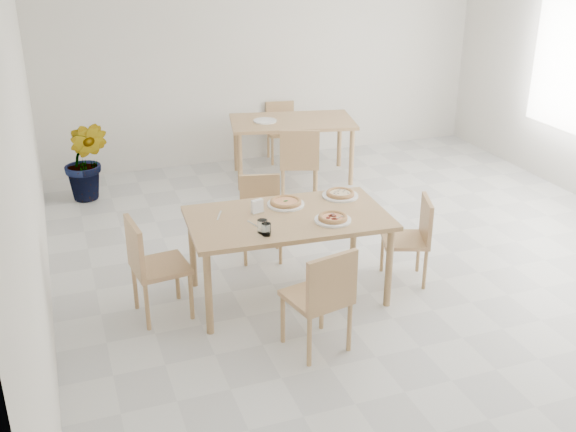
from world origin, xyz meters
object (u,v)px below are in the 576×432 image
object	(u,v)px
chair_south	(323,294)
chair_west	(150,262)
potted_plant	(86,161)
second_table	(292,127)
tumbler_b	(262,226)
pizza_margherita	(286,202)
plate_pepperoni	(333,220)
chair_back_n	(281,127)
plate_empty	(265,121)
plate_mushroom	(340,196)
chair_east	(414,234)
tumbler_a	(266,229)
pizza_pepperoni	(333,217)
main_table	(288,224)
plate_margherita	(286,204)
pizza_mushroom	(340,193)
chair_back_s	(299,159)
chair_north	(261,211)
napkin_holder	(257,207)

from	to	relation	value
chair_south	chair_west	xyz separation A→B (m)	(-1.10, 0.94, 0.00)
potted_plant	second_table	bearing A→B (deg)	-2.30
tumbler_b	pizza_margherita	bearing A→B (deg)	52.15
plate_pepperoni	chair_back_n	world-z (taller)	chair_back_n
tumbler_b	plate_empty	distance (m)	3.25
chair_south	plate_mushroom	size ratio (longest dim) A/B	2.66
chair_west	plate_pepperoni	distance (m)	1.51
chair_east	tumbler_a	xyz separation A→B (m)	(-1.42, -0.18, 0.34)
pizza_pepperoni	main_table	bearing A→B (deg)	144.31
plate_margherita	plate_mushroom	size ratio (longest dim) A/B	1.00
plate_margherita	plate_pepperoni	size ratio (longest dim) A/B	1.07
chair_south	chair_back_n	distance (m)	4.60
tumbler_a	pizza_pepperoni	bearing A→B (deg)	7.14
tumbler_a	chair_back_n	size ratio (longest dim) A/B	0.13
chair_back_n	pizza_mushroom	bearing A→B (deg)	-91.56
main_table	pizza_mushroom	xyz separation A→B (m)	(0.58, 0.25, 0.11)
chair_south	second_table	size ratio (longest dim) A/B	0.52
chair_west	chair_back_s	xyz separation A→B (m)	(2.01, 1.94, 0.02)
chair_north	plate_empty	xyz separation A→B (m)	(0.70, 2.00, 0.30)
tumbler_a	chair_back_s	world-z (taller)	chair_back_s
chair_east	chair_back_n	distance (m)	3.67
second_table	pizza_pepperoni	bearing A→B (deg)	-92.01
tumbler_a	chair_back_n	world-z (taller)	tumbler_a
pizza_margherita	chair_back_n	world-z (taller)	pizza_margherita
pizza_margherita	chair_back_n	size ratio (longest dim) A/B	0.44
chair_back_n	potted_plant	world-z (taller)	potted_plant
chair_west	chair_back_n	size ratio (longest dim) A/B	1.10
plate_pepperoni	chair_back_s	size ratio (longest dim) A/B	0.34
pizza_mushroom	tumbler_b	size ratio (longest dim) A/B	2.45
plate_margherita	plate_mushroom	bearing A→B (deg)	2.69
chair_west	napkin_holder	distance (m)	0.98
main_table	chair_north	distance (m)	0.88
chair_north	plate_empty	size ratio (longest dim) A/B	2.75
chair_south	second_table	world-z (taller)	chair_south
chair_back_n	chair_north	bearing A→B (deg)	-104.40
plate_mushroom	tumbler_b	world-z (taller)	tumbler_b
chair_back_s	plate_empty	size ratio (longest dim) A/B	3.12
plate_margherita	plate_empty	xyz separation A→B (m)	(0.67, 2.62, 0.00)
chair_south	plate_pepperoni	xyz separation A→B (m)	(0.36, 0.66, 0.26)
chair_back_s	pizza_mushroom	bearing A→B (deg)	101.01
plate_pepperoni	potted_plant	size ratio (longest dim) A/B	0.32
plate_margherita	pizza_pepperoni	world-z (taller)	pizza_pepperoni
plate_empty	potted_plant	xyz separation A→B (m)	(-2.15, 0.05, -0.29)
plate_mushroom	chair_back_n	world-z (taller)	chair_back_n
plate_empty	chair_back_n	bearing A→B (deg)	57.02
chair_west	plate_mushroom	xyz separation A→B (m)	(1.73, 0.20, 0.26)
plate_empty	chair_west	bearing A→B (deg)	-123.92
chair_north	pizza_pepperoni	world-z (taller)	pizza_pepperoni
chair_south	chair_back_s	world-z (taller)	chair_back_s
tumbler_a	second_table	world-z (taller)	tumbler_a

